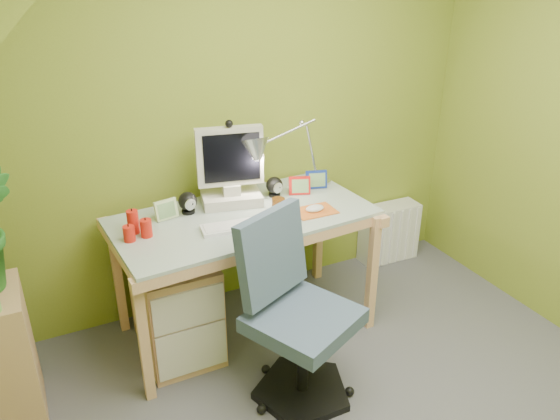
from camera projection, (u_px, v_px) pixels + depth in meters
name	position (u px, v px, depth m)	size (l,w,h in m)	color
wall_back	(236.00, 120.00, 3.28)	(3.20, 0.01, 2.40)	olive
slope_ceiling	(90.00, 69.00, 1.31)	(1.10, 3.20, 1.10)	white
desk	(245.00, 274.00, 3.23)	(1.45, 0.72, 0.77)	tan
monitor	(230.00, 164.00, 3.11)	(0.36, 0.21, 0.49)	beige
speaker_left	(188.00, 203.00, 3.06)	(0.11, 0.11, 0.13)	black
speaker_right	(274.00, 187.00, 3.28)	(0.10, 0.10, 0.12)	black
keyboard	(240.00, 226.00, 2.91)	(0.41, 0.13, 0.02)	white
mousepad	(315.00, 211.00, 3.10)	(0.23, 0.17, 0.01)	#CC611F
mouse	(315.00, 208.00, 3.09)	(0.11, 0.07, 0.04)	silver
amber_tumbler	(278.00, 206.00, 3.05)	(0.07, 0.07, 0.09)	#924C15
candle_cluster	(135.00, 225.00, 2.81)	(0.17, 0.15, 0.13)	red
photo_frame_red	(300.00, 186.00, 3.31)	(0.13, 0.02, 0.11)	red
photo_frame_blue	(316.00, 179.00, 3.39)	(0.13, 0.02, 0.11)	navy
photo_frame_green	(166.00, 210.00, 2.99)	(0.13, 0.02, 0.11)	#C1DB96
desk_lamp	(300.00, 139.00, 3.25)	(0.61, 0.26, 0.66)	#BBBBC0
side_ledge	(4.00, 357.00, 2.60)	(0.26, 0.41, 0.71)	tan
task_chair	(304.00, 317.00, 2.67)	(0.54, 0.54, 0.98)	#3D5065
radiator	(389.00, 232.00, 4.08)	(0.43, 0.17, 0.43)	silver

